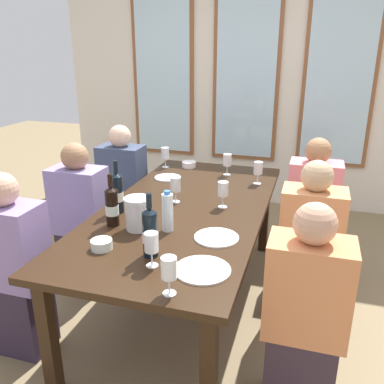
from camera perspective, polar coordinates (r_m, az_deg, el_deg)
ground_plane at (r=3.02m, az=-0.86°, el=-15.19°), size 12.00×12.00×0.00m
back_wall_with_windows at (r=4.62m, az=7.67°, el=16.14°), size 4.22×0.10×2.90m
dining_table at (r=2.69m, az=-0.93°, el=-3.46°), size 1.02×2.12×0.74m
white_plate_0 at (r=1.94m, az=1.47°, el=-10.85°), size 0.27×0.27×0.01m
white_plate_1 at (r=3.24m, az=-3.42°, el=2.03°), size 0.21×0.21×0.01m
white_plate_2 at (r=2.24m, az=3.45°, el=-6.38°), size 0.25×0.25×0.01m
metal_pitcher at (r=2.34m, az=-7.58°, el=-2.97°), size 0.16×0.16×0.19m
wine_bottle_0 at (r=2.02m, az=-5.90°, el=-5.62°), size 0.08×0.08×0.33m
wine_bottle_1 at (r=2.58m, az=-10.46°, el=-0.06°), size 0.08×0.08×0.34m
wine_bottle_2 at (r=2.40m, az=-11.17°, el=-1.93°), size 0.08×0.08×0.31m
tasting_bowl_0 at (r=3.53m, az=-0.42°, el=3.90°), size 0.12×0.12×0.05m
tasting_bowl_1 at (r=2.17m, az=-12.55°, el=-7.19°), size 0.11×0.11×0.05m
water_bottle at (r=2.29m, az=-3.45°, el=-2.82°), size 0.06×0.06×0.24m
wine_glass_0 at (r=3.30m, az=4.97°, el=4.34°), size 0.07×0.07×0.17m
wine_glass_1 at (r=2.71m, az=-2.34°, el=1.00°), size 0.07×0.07×0.17m
wine_glass_2 at (r=3.51m, az=-3.78°, el=5.34°), size 0.07×0.07×0.17m
wine_glass_3 at (r=1.72m, az=-3.26°, el=-10.69°), size 0.07×0.07×0.17m
wine_glass_4 at (r=2.62m, az=4.38°, el=0.33°), size 0.07×0.07×0.17m
wine_glass_5 at (r=1.93m, az=-5.71°, el=-7.24°), size 0.07×0.07×0.17m
wine_glass_6 at (r=3.11m, az=9.25°, el=3.19°), size 0.07×0.07×0.17m
seated_person_0 at (r=3.64m, az=-9.64°, el=0.16°), size 0.38×0.24×1.11m
seated_person_1 at (r=3.25m, az=16.41°, el=-2.82°), size 0.38×0.24×1.11m
seated_person_2 at (r=3.08m, az=-15.26°, el=-3.98°), size 0.38×0.24×1.11m
seated_person_3 at (r=2.67m, az=16.08°, el=-7.89°), size 0.38×0.24×1.11m
seated_person_4 at (r=2.57m, az=-23.67°, el=-10.01°), size 0.38×0.24×1.11m
seated_person_5 at (r=2.07m, az=15.48°, el=-16.76°), size 0.38×0.24×1.11m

